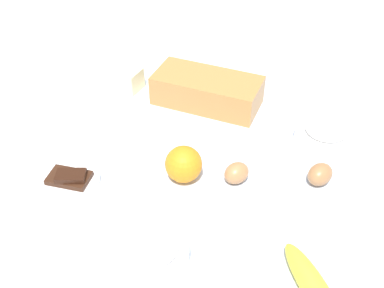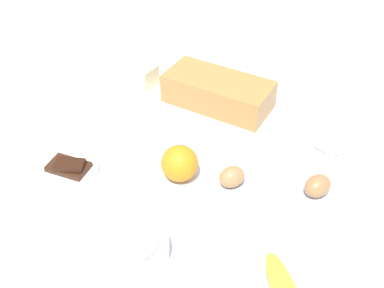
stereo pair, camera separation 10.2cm
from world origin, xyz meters
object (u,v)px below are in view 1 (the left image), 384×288
flour_bowl (325,134)px  butter_block (125,79)px  orange_fruit (183,164)px  chocolate_plate (70,180)px  loaf_pan (207,90)px  banana (314,287)px  egg_near_butter (320,174)px  sugar_bowl (153,252)px  egg_beside_bowl (237,173)px

flour_bowl → butter_block: 0.56m
orange_fruit → chocolate_plate: 0.25m
loaf_pan → banana: (0.31, -0.52, -0.02)m
flour_bowl → egg_near_butter: 0.14m
egg_near_butter → chocolate_plate: size_ratio=0.48×
orange_fruit → butter_block: 0.40m
orange_fruit → egg_near_butter: bearing=12.1°
loaf_pan → orange_fruit: 0.30m
sugar_bowl → egg_near_butter: 0.40m
egg_beside_bowl → banana: bearing=-53.5°
egg_near_butter → egg_beside_bowl: egg_near_butter is taller
butter_block → egg_beside_bowl: 0.47m
flour_bowl → orange_fruit: 0.36m
egg_beside_bowl → chocolate_plate: 0.36m
flour_bowl → chocolate_plate: bearing=-151.9°
flour_bowl → egg_near_butter: size_ratio=2.31×
loaf_pan → orange_fruit: orange_fruit is taller
orange_fruit → egg_beside_bowl: 0.12m
egg_near_butter → chocolate_plate: egg_near_butter is taller
sugar_bowl → orange_fruit: orange_fruit is taller
flour_bowl → chocolate_plate: flour_bowl is taller
loaf_pan → butter_block: loaf_pan is taller
chocolate_plate → egg_beside_bowl: bearing=16.2°
flour_bowl → butter_block: bearing=168.7°
loaf_pan → sugar_bowl: 0.52m
sugar_bowl → orange_fruit: (-0.01, 0.23, 0.01)m
flour_bowl → egg_beside_bowl: bearing=-134.8°
sugar_bowl → egg_beside_bowl: sugar_bowl is taller
chocolate_plate → butter_block: bearing=93.5°
banana → butter_block: bearing=136.0°
banana → orange_fruit: 0.37m
banana → butter_block: (-0.55, 0.53, 0.01)m
sugar_bowl → orange_fruit: 0.23m
flour_bowl → egg_beside_bowl: 0.26m
butter_block → chocolate_plate: butter_block is taller
banana → egg_beside_bowl: egg_beside_bowl is taller
egg_near_butter → egg_beside_bowl: (-0.18, -0.04, -0.00)m
orange_fruit → egg_near_butter: (0.29, 0.06, -0.02)m
sugar_bowl → egg_beside_bowl: bearing=66.4°
loaf_pan → egg_beside_bowl: loaf_pan is taller
sugar_bowl → banana: 0.29m
sugar_bowl → butter_block: size_ratio=1.46×
sugar_bowl → banana: size_ratio=0.69×
butter_block → sugar_bowl: bearing=-63.8°
loaf_pan → banana: loaf_pan is taller
egg_near_butter → egg_beside_bowl: 0.18m
sugar_bowl → chocolate_plate: size_ratio=1.01×
loaf_pan → chocolate_plate: (-0.22, -0.38, -0.03)m
butter_block → egg_near_butter: butter_block is taller
flour_bowl → chocolate_plate: 0.60m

